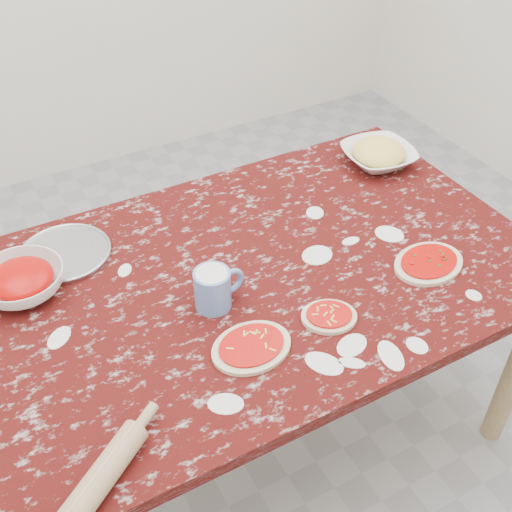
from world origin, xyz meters
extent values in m
plane|color=gray|center=(0.00, 0.00, 0.00)|extent=(4.00, 4.00, 0.00)
cube|color=#3A0A09|center=(0.00, 0.00, 0.73)|extent=(1.60, 1.00, 0.04)
cube|color=tan|center=(0.00, 0.00, 0.67)|extent=(1.50, 0.90, 0.08)
cylinder|color=tan|center=(-0.72, 0.42, 0.35)|extent=(0.07, 0.07, 0.71)
cylinder|color=tan|center=(0.72, 0.42, 0.35)|extent=(0.07, 0.07, 0.71)
cylinder|color=#B2B2B7|center=(-0.45, 0.32, 0.76)|extent=(0.27, 0.27, 0.01)
imported|color=white|center=(-0.59, 0.22, 0.79)|extent=(0.28, 0.28, 0.07)
imported|color=white|center=(0.64, 0.29, 0.78)|extent=(0.26, 0.26, 0.06)
cylinder|color=#5D83C3|center=(-0.17, -0.07, 0.81)|extent=(0.10, 0.10, 0.11)
torus|color=#5D83C3|center=(-0.11, -0.06, 0.81)|extent=(0.08, 0.02, 0.08)
cylinder|color=silver|center=(-0.17, -0.07, 0.85)|extent=(0.08, 0.08, 0.01)
ellipsoid|color=beige|center=(-0.15, -0.25, 0.76)|extent=(0.21, 0.17, 0.01)
ellipsoid|color=red|center=(-0.15, -0.25, 0.76)|extent=(0.17, 0.14, 0.00)
ellipsoid|color=beige|center=(0.07, -0.26, 0.76)|extent=(0.18, 0.17, 0.01)
ellipsoid|color=red|center=(0.07, -0.26, 0.76)|extent=(0.15, 0.14, 0.00)
ellipsoid|color=beige|center=(0.44, -0.22, 0.76)|extent=(0.23, 0.19, 0.01)
ellipsoid|color=red|center=(0.44, -0.22, 0.76)|extent=(0.19, 0.16, 0.00)
cylinder|color=tan|center=(-0.60, -0.44, 0.78)|extent=(0.27, 0.22, 0.06)
camera|label=1|loc=(-0.63, -1.15, 1.91)|focal=43.88mm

